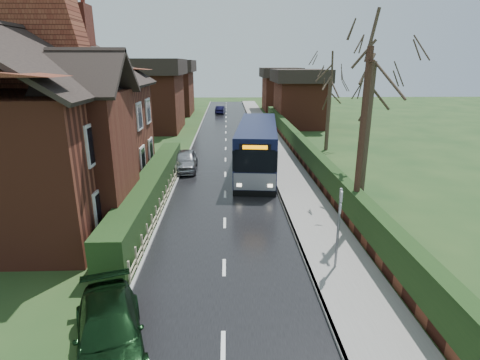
{
  "coord_description": "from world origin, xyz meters",
  "views": [
    {
      "loc": [
        0.17,
        -14.08,
        7.13
      ],
      "look_at": [
        0.75,
        2.99,
        1.8
      ],
      "focal_mm": 28.0,
      "sensor_mm": 36.0,
      "label": 1
    }
  ],
  "objects_px": {
    "bus": "(257,148)",
    "car_green": "(109,331)",
    "brick_house": "(48,122)",
    "car_silver": "(185,160)",
    "telegraph_pole": "(361,143)",
    "bus_stop_sign": "(339,218)"
  },
  "relations": [
    {
      "from": "bus",
      "to": "car_green",
      "type": "height_order",
      "value": "bus"
    },
    {
      "from": "brick_house",
      "to": "bus",
      "type": "distance_m",
      "value": 12.81
    },
    {
      "from": "brick_house",
      "to": "car_silver",
      "type": "distance_m",
      "value": 9.53
    },
    {
      "from": "car_silver",
      "to": "telegraph_pole",
      "type": "relative_size",
      "value": 0.52
    },
    {
      "from": "brick_house",
      "to": "telegraph_pole",
      "type": "height_order",
      "value": "brick_house"
    },
    {
      "from": "car_green",
      "to": "bus_stop_sign",
      "type": "bearing_deg",
      "value": 9.62
    },
    {
      "from": "bus",
      "to": "bus_stop_sign",
      "type": "relative_size",
      "value": 3.55
    },
    {
      "from": "car_silver",
      "to": "bus_stop_sign",
      "type": "height_order",
      "value": "bus_stop_sign"
    },
    {
      "from": "bus",
      "to": "car_green",
      "type": "xyz_separation_m",
      "value": [
        -5.1,
        -16.87,
        -1.03
      ]
    },
    {
      "from": "brick_house",
      "to": "bus_stop_sign",
      "type": "distance_m",
      "value": 14.74
    },
    {
      "from": "car_green",
      "to": "telegraph_pole",
      "type": "bearing_deg",
      "value": 20.9
    },
    {
      "from": "bus",
      "to": "car_green",
      "type": "relative_size",
      "value": 2.67
    },
    {
      "from": "car_silver",
      "to": "car_green",
      "type": "relative_size",
      "value": 0.99
    },
    {
      "from": "brick_house",
      "to": "bus",
      "type": "relative_size",
      "value": 1.33
    },
    {
      "from": "brick_house",
      "to": "bus_stop_sign",
      "type": "bearing_deg",
      "value": -28.95
    },
    {
      "from": "car_silver",
      "to": "car_green",
      "type": "xyz_separation_m",
      "value": [
        -0.1,
        -17.26,
        -0.1
      ]
    },
    {
      "from": "car_silver",
      "to": "brick_house",
      "type": "bearing_deg",
      "value": -134.46
    },
    {
      "from": "bus",
      "to": "telegraph_pole",
      "type": "bearing_deg",
      "value": -63.62
    },
    {
      "from": "brick_house",
      "to": "car_green",
      "type": "xyz_separation_m",
      "value": [
        5.83,
        -10.78,
        -3.78
      ]
    },
    {
      "from": "car_silver",
      "to": "car_green",
      "type": "height_order",
      "value": "car_silver"
    },
    {
      "from": "brick_house",
      "to": "telegraph_pole",
      "type": "xyz_separation_m",
      "value": [
        14.53,
        -3.56,
        -0.43
      ]
    },
    {
      "from": "telegraph_pole",
      "to": "bus",
      "type": "bearing_deg",
      "value": 112.3
    }
  ]
}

